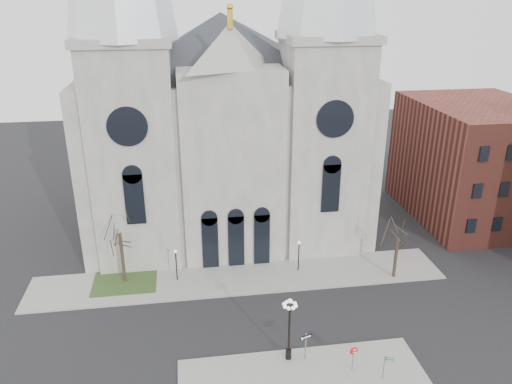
{
  "coord_description": "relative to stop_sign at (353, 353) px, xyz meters",
  "views": [
    {
      "loc": [
        -4.57,
        -30.77,
        26.2
      ],
      "look_at": [
        1.2,
        8.0,
        10.29
      ],
      "focal_mm": 35.0,
      "sensor_mm": 36.0,
      "label": 1
    }
  ],
  "objects": [
    {
      "name": "ground",
      "position": [
        -6.76,
        2.91,
        -1.69
      ],
      "size": [
        160.0,
        160.0,
        0.0
      ],
      "primitive_type": "plane",
      "color": "black",
      "rests_on": "ground"
    },
    {
      "name": "sidewalk_far",
      "position": [
        -6.76,
        13.91,
        -1.62
      ],
      "size": [
        40.0,
        6.0,
        0.14
      ],
      "primitive_type": "cube",
      "color": "gray",
      "rests_on": "ground"
    },
    {
      "name": "grass_patch",
      "position": [
        -17.76,
        14.91,
        -1.6
      ],
      "size": [
        6.0,
        5.0,
        0.18
      ],
      "primitive_type": "cube",
      "color": "#2A471E",
      "rests_on": "ground"
    },
    {
      "name": "cathedral",
      "position": [
        -6.76,
        25.77,
        16.79
      ],
      "size": [
        33.0,
        26.66,
        54.0
      ],
      "color": "gray",
      "rests_on": "ground"
    },
    {
      "name": "bg_building_brick",
      "position": [
        23.24,
        24.91,
        5.31
      ],
      "size": [
        14.0,
        18.0,
        14.0
      ],
      "primitive_type": "cube",
      "color": "brown",
      "rests_on": "ground"
    },
    {
      "name": "tree_left",
      "position": [
        -17.76,
        14.91,
        3.9
      ],
      "size": [
        3.2,
        3.2,
        7.5
      ],
      "color": "#2D2219",
      "rests_on": "ground"
    },
    {
      "name": "tree_right",
      "position": [
        8.24,
        11.91,
        2.78
      ],
      "size": [
        3.2,
        3.2,
        6.0
      ],
      "color": "#2D2219",
      "rests_on": "ground"
    },
    {
      "name": "ped_lamp_left",
      "position": [
        -12.76,
        14.41,
        0.64
      ],
      "size": [
        0.32,
        0.32,
        3.26
      ],
      "color": "black",
      "rests_on": "sidewalk_far"
    },
    {
      "name": "ped_lamp_right",
      "position": [
        -0.76,
        14.41,
        0.64
      ],
      "size": [
        0.32,
        0.32,
        3.26
      ],
      "color": "black",
      "rests_on": "sidewalk_far"
    },
    {
      "name": "stop_sign",
      "position": [
        0.0,
        0.0,
        0.0
      ],
      "size": [
        0.75,
        0.22,
        2.14
      ],
      "rotation": [
        0.0,
        0.0,
        -0.26
      ],
      "color": "slate",
      "rests_on": "sidewalk_near"
    },
    {
      "name": "globe_lamp",
      "position": [
        -4.4,
        1.9,
        1.82
      ],
      "size": [
        1.48,
        1.48,
        5.36
      ],
      "rotation": [
        0.0,
        0.0,
        0.35
      ],
      "color": "black",
      "rests_on": "sidewalk_near"
    },
    {
      "name": "one_way_sign",
      "position": [
        -3.17,
        1.64,
        0.02
      ],
      "size": [
        0.99,
        0.35,
        2.34
      ],
      "rotation": [
        0.0,
        0.0,
        0.31
      ],
      "color": "slate",
      "rests_on": "sidewalk_near"
    },
    {
      "name": "street_name_sign",
      "position": [
        1.98,
        -1.22,
        -0.34
      ],
      "size": [
        0.62,
        0.24,
        2.02
      ],
      "rotation": [
        0.0,
        0.0,
        -0.31
      ],
      "color": "slate",
      "rests_on": "sidewalk_near"
    }
  ]
}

